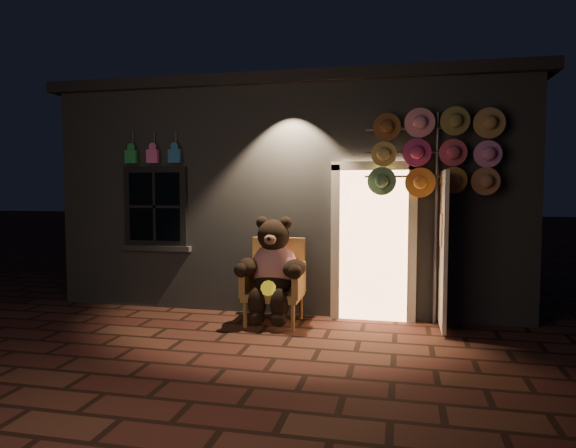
% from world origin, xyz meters
% --- Properties ---
extents(ground, '(60.00, 60.00, 0.00)m').
position_xyz_m(ground, '(0.00, 0.00, 0.00)').
color(ground, '#542F20').
rests_on(ground, ground).
extents(shop_building, '(7.30, 5.95, 3.51)m').
position_xyz_m(shop_building, '(0.00, 3.99, 1.74)').
color(shop_building, slate).
rests_on(shop_building, ground).
extents(wicker_armchair, '(0.80, 0.72, 1.14)m').
position_xyz_m(wicker_armchair, '(0.05, 1.07, 0.57)').
color(wicker_armchair, '#A57D40').
rests_on(wicker_armchair, ground).
extents(teddy_bear, '(1.02, 0.79, 1.40)m').
position_xyz_m(teddy_bear, '(0.05, 0.93, 0.75)').
color(teddy_bear, red).
rests_on(teddy_bear, ground).
extents(hat_rack, '(1.70, 0.22, 2.84)m').
position_xyz_m(hat_rack, '(2.12, 1.28, 2.27)').
color(hat_rack, '#59595E').
rests_on(hat_rack, ground).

